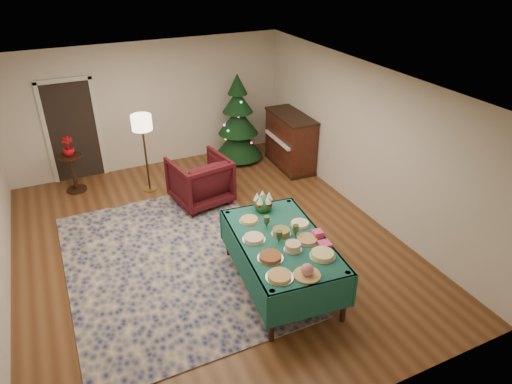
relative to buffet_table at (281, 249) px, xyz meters
name	(u,v)px	position (x,y,z in m)	size (l,w,h in m)	color
room_shell	(204,172)	(-0.62, 1.41, 0.70)	(7.00, 7.00, 7.00)	#593319
doorway	(73,129)	(-2.22, 4.89, 0.44)	(1.08, 0.04, 2.16)	black
rug	(175,261)	(-1.26, 1.20, -0.64)	(3.20, 4.20, 0.02)	#121945
buffet_table	(281,249)	(0.00, 0.00, 0.00)	(1.43, 2.20, 0.81)	black
platter_0	(279,276)	(-0.41, -0.71, 0.19)	(0.35, 0.35, 0.05)	silver
platter_1	(307,271)	(-0.08, -0.83, 0.23)	(0.35, 0.35, 0.18)	silver
platter_2	(322,255)	(0.30, -0.58, 0.19)	(0.35, 0.35, 0.07)	silver
platter_3	(270,257)	(-0.34, -0.32, 0.19)	(0.35, 0.35, 0.06)	silver
platter_4	(293,247)	(0.02, -0.28, 0.21)	(0.25, 0.25, 0.11)	silver
platter_5	(307,239)	(0.30, -0.18, 0.18)	(0.33, 0.33, 0.05)	silver
platter_6	(254,238)	(-0.36, 0.15, 0.19)	(0.33, 0.33, 0.06)	silver
platter_7	(281,232)	(0.06, 0.12, 0.20)	(0.29, 0.29, 0.08)	silver
platter_8	(300,224)	(0.41, 0.21, 0.18)	(0.30, 0.30, 0.05)	silver
platter_9	(249,220)	(-0.22, 0.62, 0.18)	(0.30, 0.30, 0.05)	silver
goblet_0	(267,222)	(-0.06, 0.36, 0.26)	(0.09, 0.09, 0.19)	#2D471E
goblet_1	(296,231)	(0.21, -0.02, 0.26)	(0.09, 0.09, 0.19)	#2D471E
goblet_2	(279,236)	(-0.07, -0.05, 0.26)	(0.09, 0.09, 0.19)	#2D471E
napkin_stack	(325,244)	(0.47, -0.37, 0.18)	(0.16, 0.16, 0.04)	#EA4182
gift_box	(317,234)	(0.47, -0.17, 0.22)	(0.13, 0.13, 0.11)	#F24386
centerpiece	(263,202)	(0.11, 0.81, 0.30)	(0.29, 0.29, 0.34)	#1E4C1E
armchair	(200,178)	(-0.25, 2.81, -0.14)	(0.99, 0.93, 1.02)	#3F0D12
floor_lamp	(142,127)	(-1.04, 3.71, 0.70)	(0.39, 0.39, 1.59)	#A57F3F
side_table	(74,174)	(-2.39, 4.32, -0.28)	(0.43, 0.43, 0.77)	black
potted_plant	(69,151)	(-2.39, 4.32, 0.23)	(0.22, 0.39, 0.22)	#A90C11
christmas_tree	(238,122)	(1.19, 4.31, 0.24)	(1.37, 1.37, 1.99)	black
piano	(290,142)	(2.07, 3.49, -0.06)	(0.71, 1.42, 1.20)	black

